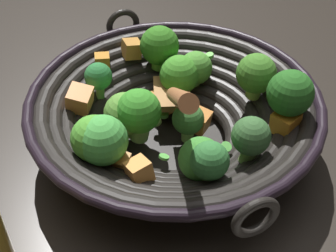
# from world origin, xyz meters

# --- Properties ---
(ground_plane) EXTENTS (4.00, 4.00, 0.00)m
(ground_plane) POSITION_xyz_m (0.00, 0.00, 0.00)
(ground_plane) COLOR #28231E
(wok) EXTENTS (0.38, 0.42, 0.22)m
(wok) POSITION_xyz_m (0.00, 0.00, 0.06)
(wok) COLOR black
(wok) RESTS_ON ground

